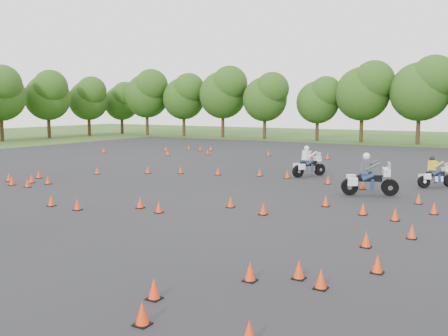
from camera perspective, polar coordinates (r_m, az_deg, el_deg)
name	(u,v)px	position (r m, az deg, el deg)	size (l,w,h in m)	color
ground	(175,207)	(20.77, -5.64, -4.47)	(140.00, 140.00, 0.00)	#2D5119
asphalt_pad	(244,187)	(25.78, 2.26, -2.16)	(62.00, 62.00, 0.00)	black
treeline	(397,101)	(52.13, 19.14, 7.25)	(87.05, 32.43, 10.28)	#274714
traffic_cones	(237,183)	(25.66, 1.53, -1.69)	(36.56, 32.30, 0.45)	#F6360A
rider_grey	(370,174)	(24.17, 16.34, -0.65)	(2.61, 0.80, 2.02)	#404447
rider_yellow	(438,172)	(27.62, 23.24, -0.42)	(2.10, 0.64, 1.62)	gold
rider_white	(309,161)	(29.86, 9.72, 0.79)	(2.36, 0.73, 1.82)	silver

